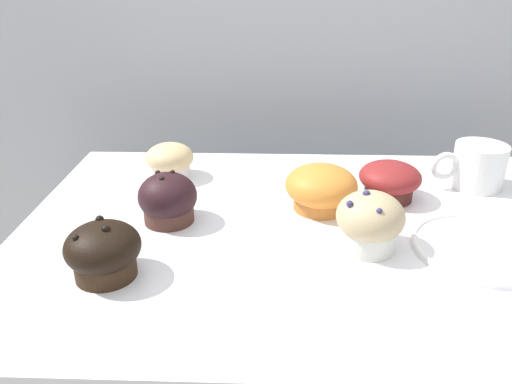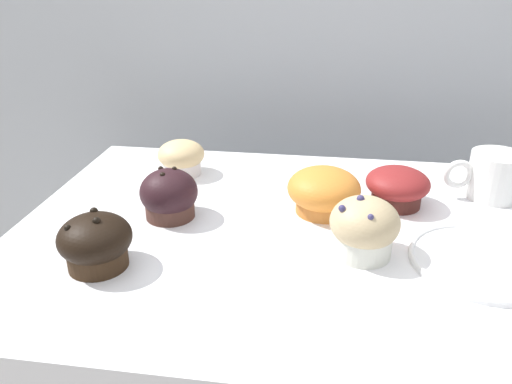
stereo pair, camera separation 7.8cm
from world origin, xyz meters
name	(u,v)px [view 1 (the left image)]	position (x,y,z in m)	size (l,w,h in m)	color
wall_back	(313,110)	(0.00, 0.60, 0.90)	(3.20, 0.10, 1.80)	#B2B7BC
muffin_front_center	(321,188)	(-0.03, 0.06, 0.92)	(0.12, 0.12, 0.08)	#CC7833
muffin_back_left	(390,180)	(0.10, 0.11, 0.92)	(0.11, 0.11, 0.07)	#481F1A
muffin_back_right	(370,222)	(0.03, -0.06, 0.92)	(0.10, 0.10, 0.09)	silver
muffin_front_left	(168,200)	(-0.27, 0.01, 0.92)	(0.09, 0.09, 0.08)	#492B23
muffin_front_right	(170,161)	(-0.30, 0.19, 0.92)	(0.09, 0.09, 0.07)	silver
muffin_back_center	(103,251)	(-0.32, -0.14, 0.92)	(0.10, 0.10, 0.08)	#332214
coffee_cup	(478,165)	(0.26, 0.16, 0.92)	(0.14, 0.09, 0.08)	white
serving_plate	(482,247)	(0.20, -0.06, 0.89)	(0.20, 0.20, 0.01)	white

